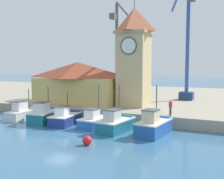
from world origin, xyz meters
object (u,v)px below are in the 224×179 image
fishing_boat_far_left (25,112)px  fishing_boat_center (116,124)px  mooring_buoy (87,140)px  dock_worker_near_tower (170,107)px  warehouse_left (78,82)px  port_crane_near (187,52)px  fishing_boat_mid_left (96,120)px  fishing_boat_left_inner (65,118)px  fishing_boat_mid_right (154,126)px  clock_tower (134,55)px  port_crane_far (117,60)px  fishing_boat_left_outer (46,115)px

fishing_boat_far_left → fishing_boat_center: fishing_boat_center is taller
mooring_buoy → dock_worker_near_tower: (4.40, 9.47, 1.61)m
mooring_buoy → fishing_boat_far_left: bearing=153.8°
warehouse_left → port_crane_near: 17.23m
port_crane_near → fishing_boat_mid_left: bearing=-108.1°
warehouse_left → fishing_boat_left_inner: bearing=-65.5°
fishing_boat_mid_right → fishing_boat_left_inner: bearing=-179.8°
fishing_boat_far_left → fishing_boat_left_inner: bearing=-6.5°
fishing_boat_far_left → clock_tower: clock_tower is taller
port_crane_far → warehouse_left: bearing=-91.3°
fishing_boat_mid_left → fishing_boat_left_inner: bearing=-172.0°
fishing_boat_left_outer → port_crane_far: (-0.76, 20.94, 6.59)m
fishing_boat_left_outer → fishing_boat_center: 8.80m
mooring_buoy → fishing_boat_left_outer: bearing=148.1°
fishing_boat_mid_right → mooring_buoy: size_ratio=6.15×
fishing_boat_far_left → mooring_buoy: size_ratio=6.97×
fishing_boat_mid_left → clock_tower: size_ratio=0.31×
mooring_buoy → port_crane_far: bearing=109.6°
fishing_boat_left_outer → mooring_buoy: (8.60, -5.36, -0.44)m
fishing_boat_left_outer → port_crane_far: bearing=92.1°
fishing_boat_left_inner → warehouse_left: (-3.73, 8.20, 3.34)m
fishing_boat_left_inner → mooring_buoy: bearing=-42.1°
fishing_boat_center → dock_worker_near_tower: bearing=46.7°
fishing_boat_far_left → fishing_boat_left_inner: 6.45m
fishing_boat_far_left → warehouse_left: bearing=70.3°
clock_tower → warehouse_left: 8.96m
fishing_boat_left_inner → fishing_boat_center: (6.12, -0.33, 0.04)m
fishing_boat_left_inner → warehouse_left: size_ratio=0.36×
fishing_boat_center → port_crane_near: (3.23, 18.87, 7.63)m
fishing_boat_center → clock_tower: 11.72m
dock_worker_near_tower → mooring_buoy: bearing=-114.9°
fishing_boat_left_inner → fishing_boat_far_left: bearing=173.5°
fishing_boat_left_outer → clock_tower: bearing=51.5°
fishing_boat_left_outer → fishing_boat_mid_right: fishing_boat_mid_right is taller
fishing_boat_far_left → fishing_boat_mid_right: (16.15, -0.69, 0.10)m
fishing_boat_center → mooring_buoy: bearing=-92.3°
fishing_boat_left_inner → mooring_buoy: (5.92, -5.35, -0.34)m
fishing_boat_left_outer → fishing_boat_mid_left: (6.13, 0.48, -0.13)m
fishing_boat_mid_right → fishing_boat_center: bearing=-174.2°
fishing_boat_left_outer → dock_worker_near_tower: size_ratio=2.88×
fishing_boat_mid_left → port_crane_near: size_ratio=0.22×
fishing_boat_left_outer → fishing_boat_mid_right: 12.42m
port_crane_far → dock_worker_near_tower: size_ratio=10.33×
fishing_boat_left_outer → fishing_boat_center: size_ratio=1.03×
fishing_boat_mid_left → fishing_boat_mid_right: bearing=-4.1°
fishing_boat_mid_left → warehouse_left: size_ratio=0.36×
fishing_boat_left_outer → port_crane_near: size_ratio=0.23×
fishing_boat_center → port_crane_far: port_crane_far is taller
fishing_boat_left_outer → dock_worker_near_tower: (13.00, 4.12, 1.17)m
clock_tower → port_crane_far: bearing=123.1°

